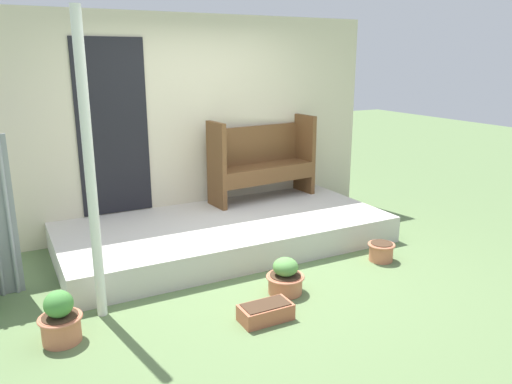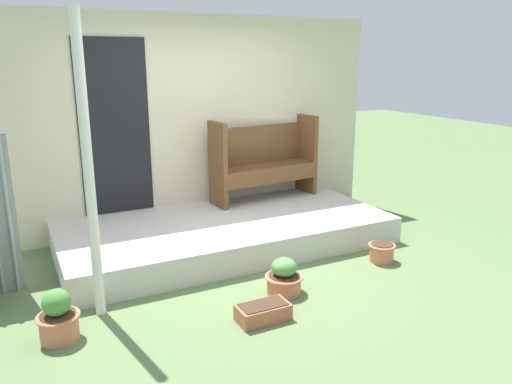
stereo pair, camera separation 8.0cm
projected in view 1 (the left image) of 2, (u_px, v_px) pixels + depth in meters
name	position (u px, v px, depth m)	size (l,w,h in m)	color
ground_plane	(256.00, 273.00, 5.01)	(24.00, 24.00, 0.00)	#5B7547
porch_slab	(226.00, 233.00, 5.72)	(3.67, 1.70, 0.31)	beige
house_wall	(192.00, 124.00, 6.15)	(4.87, 0.08, 2.60)	beige
support_post	(90.00, 172.00, 3.88)	(0.08, 0.08, 2.47)	white
bench	(262.00, 158.00, 6.43)	(1.45, 0.53, 1.05)	brown
flower_pot_left	(60.00, 320.00, 3.76)	(0.33, 0.33, 0.42)	#C67251
flower_pot_middle	(285.00, 278.00, 4.56)	(0.35, 0.35, 0.34)	#C67251
flower_pot_right	(381.00, 251.00, 5.30)	(0.29, 0.29, 0.20)	#C67251
planter_box_rect	(266.00, 312.00, 4.10)	(0.44, 0.23, 0.14)	#B26042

